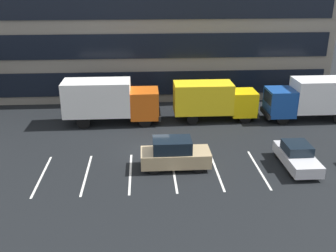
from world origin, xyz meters
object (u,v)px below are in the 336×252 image
at_px(box_truck_yellow_all, 213,99).
at_px(suv_tan, 174,154).
at_px(box_truck_orange, 109,100).
at_px(box_truck_blue, 313,97).
at_px(sedan_silver, 297,156).

height_order(box_truck_yellow_all, suv_tan, box_truck_yellow_all).
distance_m(box_truck_orange, suv_tan, 9.87).
xyz_separation_m(box_truck_blue, sedan_silver, (-4.55, -8.69, -1.29)).
bearing_deg(box_truck_blue, sedan_silver, -117.63).
bearing_deg(box_truck_blue, box_truck_orange, 179.33).
bearing_deg(box_truck_blue, box_truck_yellow_all, 177.32).
bearing_deg(box_truck_orange, sedan_silver, -34.63).
distance_m(box_truck_blue, sedan_silver, 9.89).
bearing_deg(sedan_silver, box_truck_blue, 62.37).
bearing_deg(suv_tan, box_truck_orange, 119.29).
xyz_separation_m(box_truck_blue, suv_tan, (-12.62, -8.35, -1.05)).
relative_size(box_truck_yellow_all, sedan_silver, 1.63).
height_order(box_truck_blue, suv_tan, box_truck_blue).
height_order(box_truck_orange, sedan_silver, box_truck_orange).
bearing_deg(box_truck_blue, suv_tan, -146.53).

